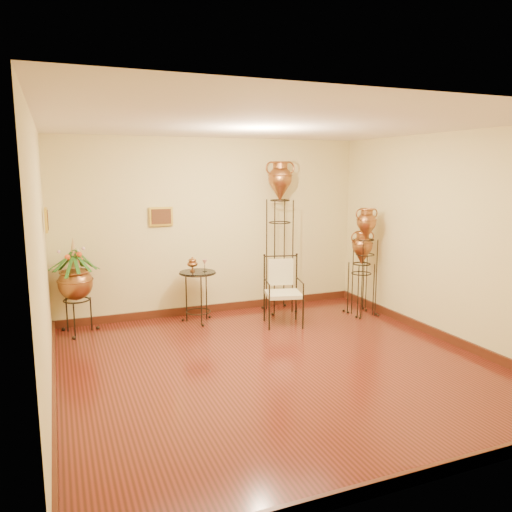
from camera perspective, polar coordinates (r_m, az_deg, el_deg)
name	(u,v)px	position (r m, az deg, el deg)	size (l,w,h in m)	color
ground	(277,365)	(6.11, 2.45, -12.33)	(5.00, 5.00, 0.00)	maroon
room_shell	(278,221)	(5.70, 2.49, 4.06)	(5.02, 5.02, 2.81)	beige
amphora_tall	(280,235)	(8.07, 2.72, 2.38)	(0.56, 0.56, 2.47)	black
amphora_mid	(365,261)	(8.07, 12.35, -0.59)	(0.40, 0.40, 1.74)	black
amphora_short	(361,272)	(8.18, 11.95, -1.84)	(0.50, 0.50, 1.37)	black
planter_urn	(75,279)	(7.46, -19.96, -2.50)	(0.88, 0.88, 1.41)	black
armchair	(283,291)	(7.46, 3.14, -4.05)	(0.69, 0.66, 1.03)	black
side_table	(198,296)	(7.67, -6.66, -4.54)	(0.72, 0.72, 1.00)	black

